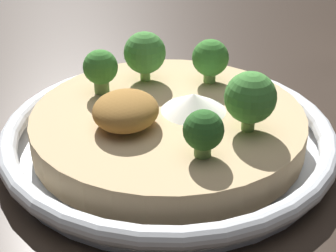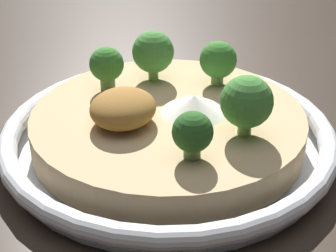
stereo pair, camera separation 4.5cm
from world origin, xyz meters
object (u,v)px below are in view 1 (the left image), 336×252
object	(u,v)px
broccoli_back_left	(210,59)
broccoli_right	(203,131)
broccoli_front_left	(145,53)
broccoli_front	(101,69)
broccoli_back	(250,98)
risotto_bowl	(168,131)

from	to	relation	value
broccoli_back_left	broccoli_right	world-z (taller)	broccoli_back_left
broccoli_front_left	broccoli_back_left	bearing A→B (deg)	93.86
broccoli_front	broccoli_back	distance (m)	0.14
broccoli_back	broccoli_back_left	bearing A→B (deg)	-157.65
broccoli_back_left	broccoli_front_left	xyz separation A→B (m)	(0.00, -0.06, 0.00)
broccoli_right	broccoli_front	bearing A→B (deg)	-133.42
broccoli_front	broccoli_right	bearing A→B (deg)	46.58
broccoli_back	broccoli_front	bearing A→B (deg)	-111.21
broccoli_front	broccoli_right	distance (m)	0.14
broccoli_right	broccoli_front_left	distance (m)	0.14
broccoli_back	broccoli_front_left	bearing A→B (deg)	-130.57
broccoli_front	broccoli_front_left	distance (m)	0.05
risotto_bowl	broccoli_front	bearing A→B (deg)	-115.05
broccoli_back_left	broccoli_right	bearing A→B (deg)	1.22
broccoli_back_left	broccoli_front	distance (m)	0.10
broccoli_front	broccoli_front_left	xyz separation A→B (m)	(-0.03, 0.04, 0.00)
risotto_bowl	broccoli_right	world-z (taller)	broccoli_right
broccoli_front	broccoli_right	size ratio (longest dim) A/B	1.11
broccoli_right	broccoli_front_left	world-z (taller)	broccoli_front_left
broccoli_back	broccoli_front_left	xyz separation A→B (m)	(-0.09, -0.10, -0.00)
broccoli_back_left	broccoli_front	size ratio (longest dim) A/B	1.02
broccoli_right	broccoli_front_left	size ratio (longest dim) A/B	0.77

